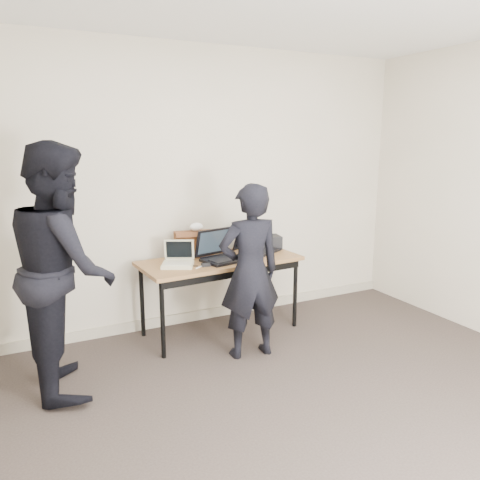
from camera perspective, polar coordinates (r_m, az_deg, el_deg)
room at (r=2.68m, az=13.36°, el=1.57°), size 4.60×4.60×2.80m
desk at (r=4.41m, az=-2.35°, el=-3.11°), size 1.54×0.75×0.72m
laptop_beige at (r=4.21m, az=-7.55°, el=-2.53°), size 0.36×0.35×0.22m
laptop_center at (r=4.36m, az=-2.48°, el=-1.63°), size 0.44×0.43×0.28m
laptop_right at (r=4.69m, az=1.89°, el=-0.66°), size 0.49×0.49×0.27m
leather_satchel at (r=4.51m, az=-5.66°, el=-0.39°), size 0.38×0.23×0.25m
tissue at (r=4.49m, az=-5.35°, el=1.61°), size 0.15×0.12×0.08m
equipment_box at (r=4.83m, az=3.55°, el=-0.25°), size 0.26×0.23×0.13m
power_brick at (r=4.16m, az=-4.20°, el=-3.04°), size 0.08×0.05×0.03m
cables at (r=4.42m, az=-1.84°, el=-2.23°), size 1.15×0.48×0.01m
person_typist at (r=3.91m, az=1.20°, el=-3.90°), size 0.57×0.40×1.48m
person_observer at (r=3.63m, az=-20.74°, el=-3.22°), size 0.72×0.91×1.82m
baseboard at (r=4.92m, az=-4.34°, el=-8.98°), size 4.50×0.03×0.10m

